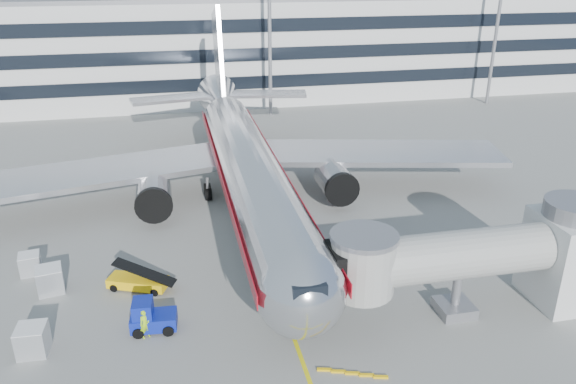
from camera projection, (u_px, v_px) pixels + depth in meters
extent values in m
plane|color=gray|center=(268.00, 267.00, 40.79)|extent=(180.00, 180.00, 0.00)
cube|color=yellow|center=(248.00, 211.00, 49.80)|extent=(0.25, 70.00, 0.01)
cylinder|color=silver|center=(250.00, 175.00, 46.38)|extent=(5.00, 36.00, 5.00)
sphere|color=silver|center=(301.00, 292.00, 30.15)|extent=(5.00, 5.00, 5.00)
cone|color=silver|center=(221.00, 103.00, 66.88)|extent=(5.00, 10.00, 5.00)
cube|color=black|center=(308.00, 289.00, 28.37)|extent=(1.80, 1.20, 0.90)
cube|color=#B7B7BC|center=(375.00, 153.00, 54.18)|extent=(24.95, 12.07, 0.50)
cube|color=#B7B7BC|center=(94.00, 173.00, 49.11)|extent=(24.95, 12.07, 0.50)
cylinder|color=#99999E|center=(335.00, 181.00, 50.52)|extent=(3.00, 4.20, 3.00)
cylinder|color=#99999E|center=(154.00, 196.00, 47.40)|extent=(3.00, 4.20, 3.00)
cylinder|color=black|center=(342.00, 190.00, 48.71)|extent=(3.10, 0.50, 3.10)
cylinder|color=black|center=(154.00, 206.00, 45.59)|extent=(3.10, 0.50, 3.10)
cube|color=#B7B7BC|center=(219.00, 65.00, 65.64)|extent=(0.45, 9.39, 13.72)
cube|color=#B7B7BC|center=(265.00, 94.00, 68.63)|extent=(10.41, 4.94, 0.35)
cube|color=#B7B7BC|center=(174.00, 98.00, 66.48)|extent=(10.41, 4.94, 0.35)
cylinder|color=gray|center=(293.00, 322.00, 33.23)|extent=(0.24, 0.24, 1.80)
cylinder|color=black|center=(292.00, 328.00, 33.40)|extent=(0.35, 0.90, 0.90)
cylinder|color=gray|center=(275.00, 182.00, 53.65)|extent=(0.30, 0.30, 2.00)
cylinder|color=gray|center=(208.00, 187.00, 52.40)|extent=(0.30, 0.30, 2.00)
cube|color=#AB0C19|center=(280.00, 169.00, 46.76)|extent=(0.06, 38.00, 0.90)
cube|color=#AB0C19|center=(220.00, 174.00, 45.77)|extent=(0.06, 38.00, 0.90)
cube|color=silver|center=(566.00, 259.00, 35.93)|extent=(4.00, 4.50, 6.00)
cylinder|color=#A8A8A3|center=(461.00, 254.00, 34.00)|extent=(13.00, 3.00, 3.00)
cylinder|color=#A8A8A3|center=(363.00, 265.00, 32.77)|extent=(3.80, 3.80, 3.40)
cylinder|color=gray|center=(364.00, 237.00, 32.04)|extent=(4.00, 4.00, 0.30)
cube|color=black|center=(341.00, 268.00, 32.52)|extent=(1.40, 2.60, 2.60)
cylinder|color=gray|center=(456.00, 291.00, 35.01)|extent=(0.56, 0.56, 3.20)
cube|color=gray|center=(454.00, 308.00, 35.49)|extent=(2.20, 2.20, 0.70)
cylinder|color=black|center=(441.00, 310.00, 35.31)|extent=(0.35, 0.70, 0.70)
cylinder|color=black|center=(467.00, 306.00, 35.66)|extent=(0.35, 0.70, 0.70)
cube|color=silver|center=(203.00, 47.00, 90.18)|extent=(150.00, 24.00, 15.00)
cube|color=black|center=(211.00, 84.00, 80.63)|extent=(150.00, 0.30, 1.80)
cube|color=black|center=(209.00, 56.00, 79.08)|extent=(150.00, 0.30, 1.80)
cube|color=black|center=(208.00, 27.00, 77.54)|extent=(150.00, 0.30, 1.80)
cylinder|color=gray|center=(270.00, 25.00, 75.39)|extent=(0.50, 0.50, 25.00)
cylinder|color=gray|center=(498.00, 19.00, 82.01)|extent=(0.50, 0.50, 25.00)
cube|color=yellow|center=(138.00, 282.00, 38.03)|extent=(4.25, 2.88, 0.64)
cube|color=black|center=(137.00, 272.00, 37.72)|extent=(4.26, 2.54, 1.39)
cylinder|color=black|center=(123.00, 278.00, 38.94)|extent=(0.60, 0.44, 0.55)
cylinder|color=black|center=(114.00, 288.00, 37.79)|extent=(0.60, 0.44, 0.55)
cylinder|color=black|center=(162.00, 282.00, 38.45)|extent=(0.60, 0.44, 0.55)
cylinder|color=black|center=(155.00, 292.00, 37.30)|extent=(0.60, 0.44, 0.55)
cube|color=#0D1E92|center=(154.00, 320.00, 33.78)|extent=(2.83, 1.76, 0.87)
cube|color=#0D1E92|center=(143.00, 309.00, 33.37)|extent=(1.28, 1.54, 1.07)
cube|color=black|center=(142.00, 304.00, 33.24)|extent=(1.16, 1.34, 0.10)
cylinder|color=black|center=(141.00, 319.00, 34.45)|extent=(0.70, 0.34, 0.68)
cylinder|color=black|center=(138.00, 333.00, 33.12)|extent=(0.70, 0.34, 0.68)
cylinder|color=black|center=(170.00, 316.00, 34.67)|extent=(0.70, 0.34, 0.68)
cylinder|color=black|center=(168.00, 331.00, 33.34)|extent=(0.70, 0.34, 0.68)
cube|color=silver|center=(30.00, 264.00, 39.81)|extent=(1.60, 1.60, 1.45)
cube|color=white|center=(28.00, 255.00, 39.52)|extent=(1.60, 1.60, 0.05)
cube|color=silver|center=(50.00, 280.00, 37.60)|extent=(1.94, 1.94, 1.71)
cube|color=white|center=(48.00, 269.00, 37.26)|extent=(1.94, 1.94, 0.06)
cube|color=silver|center=(33.00, 340.00, 31.72)|extent=(1.69, 1.69, 1.66)
cube|color=white|center=(30.00, 328.00, 31.39)|extent=(1.69, 1.69, 0.06)
imported|color=#9DD916|center=(145.00, 324.00, 32.96)|extent=(0.81, 0.72, 1.88)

